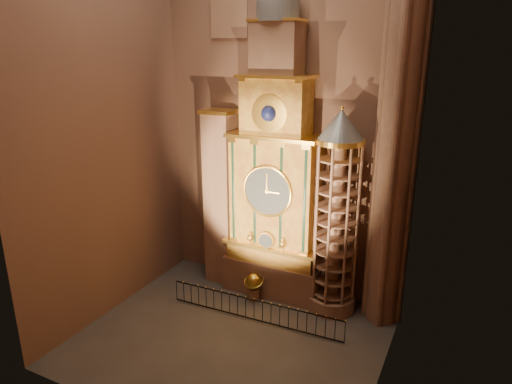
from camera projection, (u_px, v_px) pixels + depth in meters
The scene contains 10 objects.
floor at pixel (232, 337), 22.09m from camera, with size 14.00×14.00×0.00m, color #383330.
wall_back at pixel (284, 96), 23.91m from camera, with size 22.00×22.00×0.00m, color brown.
wall_left at pixel (100, 100), 21.74m from camera, with size 22.00×22.00×0.00m, color brown.
wall_right at pixel (403, 120), 15.82m from camera, with size 22.00×22.00×0.00m, color brown.
astronomical_clock at pixel (275, 180), 24.32m from camera, with size 5.60×2.41×16.70m.
portrait_tower at pixel (221, 198), 26.24m from camera, with size 1.80×1.60×10.20m.
stair_turret at pixel (336, 216), 23.04m from camera, with size 2.50×2.50×10.80m.
gothic_pier at pixel (401, 104), 20.47m from camera, with size 2.04×2.04×22.00m.
celestial_globe at pixel (254, 284), 25.13m from camera, with size 1.22×1.16×1.59m.
iron_railing at pixel (254, 310), 23.21m from camera, with size 9.38×0.35×1.19m.
Camera 1 is at (9.46, -16.46, 13.36)m, focal length 32.00 mm.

